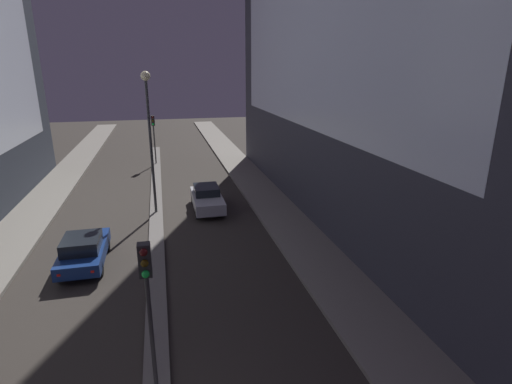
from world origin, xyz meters
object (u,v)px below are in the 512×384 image
at_px(traffic_light_mid, 153,129).
at_px(car_left_lane, 84,250).
at_px(traffic_light_near, 147,286).
at_px(car_right_lane, 207,198).
at_px(street_lamp, 149,117).

distance_m(traffic_light_mid, car_left_lane, 19.94).
bearing_deg(traffic_light_near, car_right_lane, 77.72).
distance_m(street_lamp, car_right_lane, 6.08).
xyz_separation_m(traffic_light_mid, car_left_lane, (-3.18, -19.51, -2.63)).
height_order(traffic_light_mid, street_lamp, street_lamp).
bearing_deg(street_lamp, traffic_light_near, -90.00).
distance_m(traffic_light_near, car_left_lane, 9.47).
bearing_deg(traffic_light_mid, car_right_lane, -76.62).
bearing_deg(street_lamp, car_right_lane, -0.31).
height_order(traffic_light_near, street_lamp, street_lamp).
bearing_deg(car_left_lane, traffic_light_mid, 80.73).
bearing_deg(car_right_lane, street_lamp, 179.69).
bearing_deg(car_left_lane, car_right_lane, 43.83).
xyz_separation_m(street_lamp, car_right_lane, (3.18, -0.02, -5.17)).
bearing_deg(traffic_light_mid, car_left_lane, -99.27).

